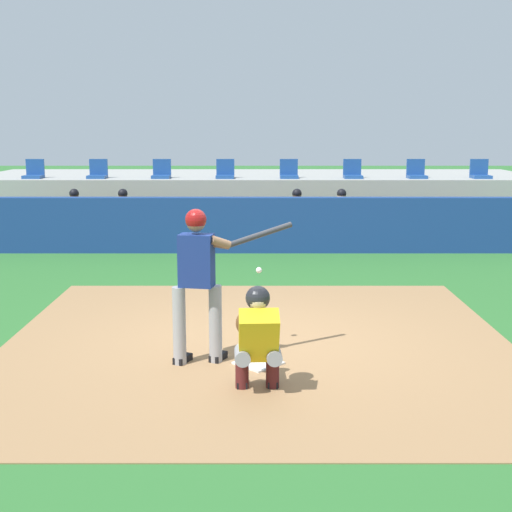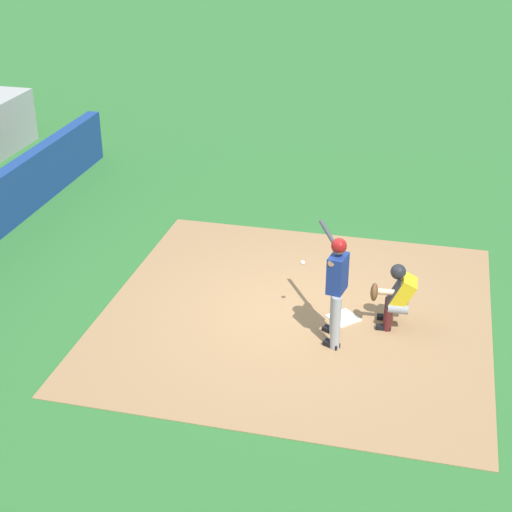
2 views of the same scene
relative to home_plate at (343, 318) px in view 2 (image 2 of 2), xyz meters
name	(u,v)px [view 2 (image 2 of 2)]	position (x,y,z in m)	size (l,w,h in m)	color
ground_plane	(296,313)	(0.00, 0.80, -0.02)	(80.00, 80.00, 0.00)	#2D6B2D
dirt_infield	(296,313)	(0.00, 0.80, -0.02)	(6.40, 6.40, 0.01)	#9E754C
home_plate	(343,318)	(0.00, 0.00, 0.00)	(0.44, 0.44, 0.02)	white
batter_at_plate	(337,283)	(-0.67, 0.06, 1.01)	(1.39, 0.63, 1.80)	#99999E
catcher_crouched	(396,293)	(-0.02, -0.82, 0.59)	(0.49, 1.91, 1.13)	gray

